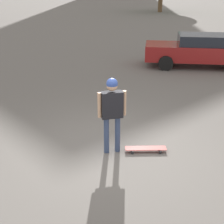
# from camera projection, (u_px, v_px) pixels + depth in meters

# --- Properties ---
(ground_plane) EXTENTS (220.00, 220.00, 0.00)m
(ground_plane) POSITION_uv_depth(u_px,v_px,m) (112.00, 151.00, 7.06)
(ground_plane) COLOR slate
(person) EXTENTS (0.56, 0.39, 1.73)m
(person) POSITION_uv_depth(u_px,v_px,m) (112.00, 107.00, 6.63)
(person) COLOR #38476B
(person) RESTS_ON ground_plane
(skateboard) EXTENTS (0.84, 0.75, 0.08)m
(skateboard) POSITION_uv_depth(u_px,v_px,m) (146.00, 149.00, 7.04)
(skateboard) COLOR #A5332D
(skateboard) RESTS_ON ground_plane
(car_parked_near) EXTENTS (4.41, 4.68, 1.42)m
(car_parked_near) POSITION_uv_depth(u_px,v_px,m) (200.00, 50.00, 13.77)
(car_parked_near) COLOR maroon
(car_parked_near) RESTS_ON ground_plane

